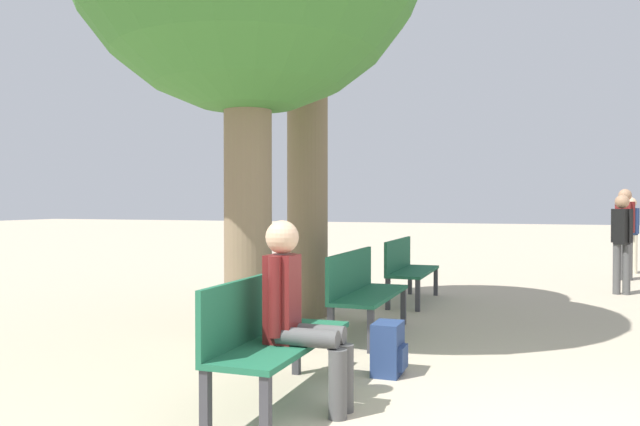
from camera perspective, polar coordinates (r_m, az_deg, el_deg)
bench_row_0 at (r=4.59m, az=-4.49°, el=-10.59°), size 0.49×1.60×0.91m
bench_row_1 at (r=6.85m, az=3.85°, el=-6.75°), size 0.49×1.60×0.91m
bench_row_2 at (r=9.19m, az=7.95°, el=-4.78°), size 0.49×1.60×0.91m
person_seated at (r=4.39m, az=-2.02°, el=-8.80°), size 0.62×0.35×1.32m
backpack at (r=5.39m, az=6.28°, el=-12.25°), size 0.26×0.33×0.44m
pedestrian_near at (r=12.89m, az=26.10°, el=-1.24°), size 0.34×0.27×1.70m
pedestrian_mid at (r=14.18m, az=26.54°, el=-1.39°), size 0.31×0.28×1.55m
pedestrian_far at (r=10.87m, az=25.88°, el=-2.03°), size 0.32×0.28×1.57m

